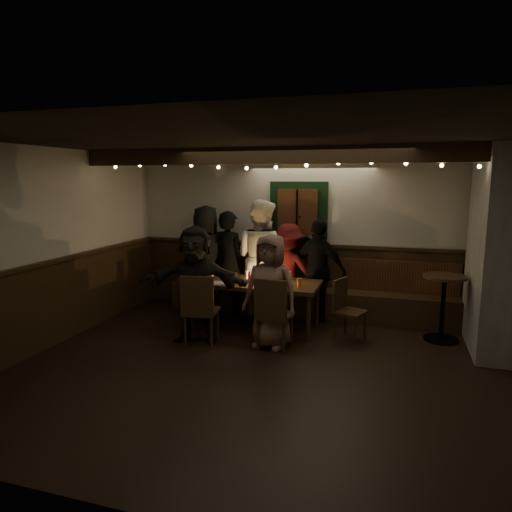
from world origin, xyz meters
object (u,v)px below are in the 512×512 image
(dining_table, at_px, (252,285))
(chair_end, at_px, (345,305))
(high_top, at_px, (443,300))
(person_c, at_px, (261,258))
(person_e, at_px, (319,270))
(chair_near_right, at_px, (273,310))
(person_g, at_px, (270,291))
(chair_near_left, at_px, (199,306))
(person_b, at_px, (229,262))
(person_a, at_px, (207,258))
(person_f, at_px, (195,284))
(person_d, at_px, (288,271))

(dining_table, height_order, chair_end, dining_table)
(high_top, height_order, person_c, person_c)
(person_c, height_order, person_e, person_c)
(chair_near_right, relative_size, person_g, 0.63)
(chair_near_left, xyz_separation_m, person_b, (-0.18, 1.59, 0.30))
(chair_near_left, distance_m, person_a, 1.80)
(person_e, relative_size, person_g, 1.06)
(chair_near_left, distance_m, person_c, 1.70)
(high_top, relative_size, person_f, 0.57)
(chair_near_right, bearing_deg, person_f, 177.65)
(person_d, height_order, person_f, person_f)
(person_b, bearing_deg, person_e, -166.52)
(person_c, relative_size, person_e, 1.18)
(dining_table, distance_m, person_e, 1.11)
(chair_near_right, bearing_deg, person_a, 135.97)
(person_b, distance_m, person_g, 1.71)
(chair_near_left, xyz_separation_m, chair_near_right, (0.96, 0.15, -0.01))
(chair_near_left, height_order, person_f, person_f)
(high_top, relative_size, person_b, 0.54)
(chair_near_right, distance_m, high_top, 2.36)
(person_a, bearing_deg, person_c, 155.04)
(chair_near_left, xyz_separation_m, high_top, (3.08, 1.19, 0.03))
(dining_table, xyz_separation_m, high_top, (2.65, 0.25, -0.07))
(high_top, xyz_separation_m, person_b, (-3.26, 0.40, 0.27))
(person_a, height_order, person_e, person_a)
(chair_near_left, height_order, person_e, person_e)
(high_top, xyz_separation_m, person_d, (-2.27, 0.48, 0.17))
(person_f, bearing_deg, person_c, 62.88)
(chair_near_right, height_order, person_b, person_b)
(dining_table, bearing_deg, person_c, 95.69)
(person_f, bearing_deg, dining_table, 44.92)
(person_c, relative_size, person_d, 1.25)
(chair_near_left, xyz_separation_m, person_d, (0.80, 1.67, 0.20))
(person_b, bearing_deg, person_f, 105.12)
(person_f, xyz_separation_m, person_g, (1.03, 0.07, -0.04))
(chair_near_right, height_order, chair_end, chair_near_right)
(dining_table, relative_size, person_g, 1.31)
(dining_table, xyz_separation_m, person_b, (-0.61, 0.65, 0.20))
(person_c, relative_size, person_f, 1.18)
(dining_table, height_order, chair_near_right, chair_near_right)
(person_f, bearing_deg, person_a, 99.71)
(chair_near_right, relative_size, person_e, 0.60)
(chair_near_left, bearing_deg, person_g, 16.49)
(person_b, bearing_deg, dining_table, 146.31)
(person_g, bearing_deg, person_c, 119.13)
(chair_near_right, bearing_deg, person_g, 120.10)
(person_d, bearing_deg, person_b, 8.29)
(person_b, height_order, person_c, person_c)
(person_a, bearing_deg, person_b, 148.34)
(chair_near_left, height_order, chair_near_right, chair_near_left)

